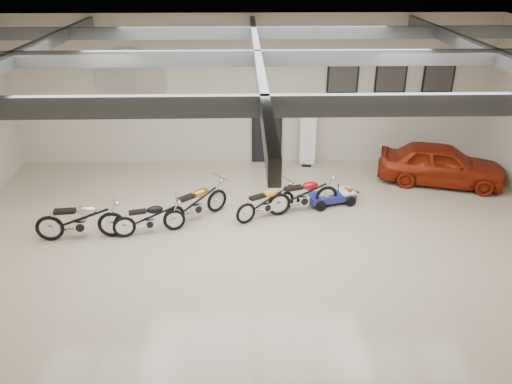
{
  "coord_description": "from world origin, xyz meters",
  "views": [
    {
      "loc": [
        -0.31,
        -10.44,
        6.75
      ],
      "look_at": [
        0.0,
        1.2,
        1.1
      ],
      "focal_mm": 35.0,
      "sensor_mm": 36.0,
      "label": 1
    }
  ],
  "objects_px": {
    "motorcycle_gold": "(196,202)",
    "motorcycle_red": "(303,194)",
    "motorcycle_black": "(149,218)",
    "motorcycle_yellow": "(266,201)",
    "banner_stand": "(308,140)",
    "vintage_car": "(441,164)",
    "motorcycle_silver": "(80,219)",
    "go_kart": "(336,193)"
  },
  "relations": [
    {
      "from": "banner_stand",
      "to": "motorcycle_gold",
      "type": "height_order",
      "value": "banner_stand"
    },
    {
      "from": "motorcycle_black",
      "to": "motorcycle_red",
      "type": "bearing_deg",
      "value": 0.19
    },
    {
      "from": "motorcycle_yellow",
      "to": "motorcycle_red",
      "type": "xyz_separation_m",
      "value": [
        1.08,
        0.32,
        0.05
      ]
    },
    {
      "from": "motorcycle_silver",
      "to": "motorcycle_black",
      "type": "relative_size",
      "value": 1.2
    },
    {
      "from": "motorcycle_silver",
      "to": "motorcycle_red",
      "type": "bearing_deg",
      "value": 7.12
    },
    {
      "from": "banner_stand",
      "to": "motorcycle_yellow",
      "type": "bearing_deg",
      "value": -101.93
    },
    {
      "from": "banner_stand",
      "to": "motorcycle_black",
      "type": "height_order",
      "value": "banner_stand"
    },
    {
      "from": "motorcycle_black",
      "to": "motorcycle_yellow",
      "type": "xyz_separation_m",
      "value": [
        3.09,
        0.83,
        0.01
      ]
    },
    {
      "from": "motorcycle_silver",
      "to": "go_kart",
      "type": "relative_size",
      "value": 1.3
    },
    {
      "from": "motorcycle_gold",
      "to": "motorcycle_yellow",
      "type": "xyz_separation_m",
      "value": [
        1.93,
        0.11,
        -0.05
      ]
    },
    {
      "from": "go_kart",
      "to": "banner_stand",
      "type": "bearing_deg",
      "value": 83.57
    },
    {
      "from": "banner_stand",
      "to": "motorcycle_gold",
      "type": "bearing_deg",
      "value": -121.53
    },
    {
      "from": "banner_stand",
      "to": "motorcycle_gold",
      "type": "relative_size",
      "value": 0.93
    },
    {
      "from": "motorcycle_yellow",
      "to": "go_kart",
      "type": "relative_size",
      "value": 1.11
    },
    {
      "from": "motorcycle_yellow",
      "to": "motorcycle_silver",
      "type": "bearing_deg",
      "value": 160.44
    },
    {
      "from": "motorcycle_red",
      "to": "go_kart",
      "type": "xyz_separation_m",
      "value": [
        1.03,
        0.5,
        -0.24
      ]
    },
    {
      "from": "motorcycle_gold",
      "to": "motorcycle_red",
      "type": "relative_size",
      "value": 1.0
    },
    {
      "from": "banner_stand",
      "to": "vintage_car",
      "type": "bearing_deg",
      "value": -8.6
    },
    {
      "from": "motorcycle_black",
      "to": "motorcycle_yellow",
      "type": "height_order",
      "value": "motorcycle_yellow"
    },
    {
      "from": "banner_stand",
      "to": "vintage_car",
      "type": "xyz_separation_m",
      "value": [
        4.08,
        -1.5,
        -0.31
      ]
    },
    {
      "from": "motorcycle_silver",
      "to": "go_kart",
      "type": "distance_m",
      "value": 7.16
    },
    {
      "from": "motorcycle_red",
      "to": "vintage_car",
      "type": "distance_m",
      "value": 4.94
    },
    {
      "from": "banner_stand",
      "to": "motorcycle_yellow",
      "type": "height_order",
      "value": "banner_stand"
    },
    {
      "from": "motorcycle_silver",
      "to": "vintage_car",
      "type": "relative_size",
      "value": 0.57
    },
    {
      "from": "motorcycle_yellow",
      "to": "go_kart",
      "type": "distance_m",
      "value": 2.26
    },
    {
      "from": "motorcycle_silver",
      "to": "motorcycle_black",
      "type": "height_order",
      "value": "motorcycle_silver"
    },
    {
      "from": "motorcycle_black",
      "to": "motorcycle_gold",
      "type": "height_order",
      "value": "motorcycle_gold"
    },
    {
      "from": "banner_stand",
      "to": "motorcycle_silver",
      "type": "relative_size",
      "value": 0.88
    },
    {
      "from": "banner_stand",
      "to": "vintage_car",
      "type": "height_order",
      "value": "banner_stand"
    },
    {
      "from": "motorcycle_gold",
      "to": "go_kart",
      "type": "relative_size",
      "value": 1.23
    },
    {
      "from": "motorcycle_silver",
      "to": "motorcycle_red",
      "type": "xyz_separation_m",
      "value": [
        5.88,
        1.35,
        -0.03
      ]
    },
    {
      "from": "banner_stand",
      "to": "motorcycle_yellow",
      "type": "relative_size",
      "value": 1.03
    },
    {
      "from": "motorcycle_silver",
      "to": "motorcycle_yellow",
      "type": "bearing_deg",
      "value": 6.31
    },
    {
      "from": "motorcycle_gold",
      "to": "motorcycle_silver",
      "type": "bearing_deg",
      "value": 156.72
    },
    {
      "from": "motorcycle_silver",
      "to": "vintage_car",
      "type": "xyz_separation_m",
      "value": [
        10.47,
        3.18,
        0.09
      ]
    },
    {
      "from": "motorcycle_silver",
      "to": "motorcycle_yellow",
      "type": "relative_size",
      "value": 1.17
    },
    {
      "from": "motorcycle_black",
      "to": "vintage_car",
      "type": "xyz_separation_m",
      "value": [
        8.75,
        2.97,
        0.18
      ]
    },
    {
      "from": "vintage_car",
      "to": "motorcycle_silver",
      "type": "bearing_deg",
      "value": 122.87
    },
    {
      "from": "vintage_car",
      "to": "go_kart",
      "type": "bearing_deg",
      "value": 126.42
    },
    {
      "from": "motorcycle_yellow",
      "to": "go_kart",
      "type": "xyz_separation_m",
      "value": [
        2.1,
        0.82,
        -0.18
      ]
    },
    {
      "from": "motorcycle_silver",
      "to": "motorcycle_black",
      "type": "xyz_separation_m",
      "value": [
        1.72,
        0.21,
        -0.09
      ]
    },
    {
      "from": "motorcycle_black",
      "to": "motorcycle_red",
      "type": "distance_m",
      "value": 4.32
    }
  ]
}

